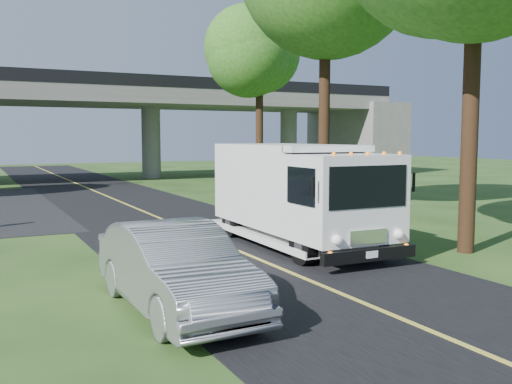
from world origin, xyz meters
TOP-DOWN VIEW (x-y plane):
  - ground at (0.00, 0.00)m, footprint 120.00×120.00m
  - road at (0.00, 10.00)m, footprint 7.00×90.00m
  - lane_line at (0.00, 10.00)m, footprint 0.12×90.00m
  - overpass at (0.00, 32.00)m, footprint 54.00×10.00m
  - tree_right_far at (9.21, 19.84)m, footprint 5.77×5.67m
  - step_van at (1.83, 3.80)m, footprint 2.69×7.00m
  - silver_sedan at (-3.27, -0.41)m, footprint 1.80×4.82m

SIDE VIEW (x-z plane):
  - ground at x=0.00m, z-range 0.00..0.00m
  - road at x=0.00m, z-range 0.00..0.02m
  - lane_line at x=0.00m, z-range 0.03..0.03m
  - silver_sedan at x=-3.27m, z-range 0.00..1.57m
  - step_van at x=1.83m, z-range 0.13..3.04m
  - overpass at x=0.00m, z-range 0.91..8.21m
  - tree_right_far at x=9.21m, z-range 2.81..13.80m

